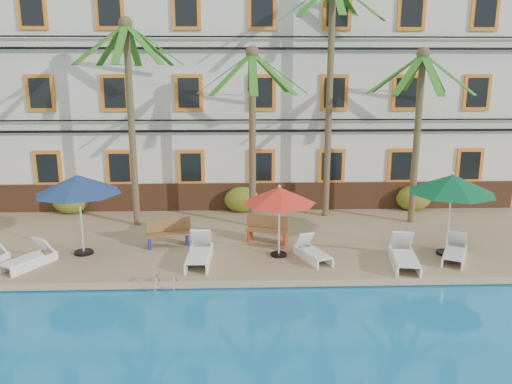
{
  "coord_description": "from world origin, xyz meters",
  "views": [
    {
      "loc": [
        0.54,
        -13.93,
        6.11
      ],
      "look_at": [
        1.12,
        3.0,
        2.0
      ],
      "focal_mm": 35.0,
      "sensor_mm": 36.0,
      "label": 1
    }
  ],
  "objects_px": {
    "lounger_d": "(312,252)",
    "umbrella_green": "(452,184)",
    "umbrella_red": "(279,196)",
    "bench_left": "(168,232)",
    "lounger_f": "(455,252)",
    "lounger_b": "(29,258)",
    "lounger_e": "(404,256)",
    "palm_c": "(252,112)",
    "pool_ladder": "(166,288)",
    "palm_b": "(130,95)",
    "umbrella_blue": "(78,185)",
    "palm_e": "(419,111)",
    "palm_d": "(330,69)",
    "bench_right": "(268,229)",
    "lounger_c": "(199,253)"
  },
  "relations": [
    {
      "from": "lounger_d",
      "to": "umbrella_green",
      "type": "bearing_deg",
      "value": 3.93
    },
    {
      "from": "umbrella_red",
      "to": "bench_left",
      "type": "height_order",
      "value": "umbrella_red"
    },
    {
      "from": "lounger_f",
      "to": "umbrella_green",
      "type": "bearing_deg",
      "value": 98.21
    },
    {
      "from": "lounger_d",
      "to": "bench_left",
      "type": "relative_size",
      "value": 1.1
    },
    {
      "from": "lounger_b",
      "to": "lounger_e",
      "type": "height_order",
      "value": "lounger_e"
    },
    {
      "from": "palm_c",
      "to": "lounger_f",
      "type": "relative_size",
      "value": 3.68
    },
    {
      "from": "lounger_b",
      "to": "pool_ladder",
      "type": "xyz_separation_m",
      "value": [
        4.42,
        -1.71,
        -0.26
      ]
    },
    {
      "from": "palm_b",
      "to": "umbrella_blue",
      "type": "bearing_deg",
      "value": -109.39
    },
    {
      "from": "palm_b",
      "to": "umbrella_red",
      "type": "distance_m",
      "value": 7.06
    },
    {
      "from": "lounger_e",
      "to": "palm_b",
      "type": "bearing_deg",
      "value": 153.34
    },
    {
      "from": "palm_e",
      "to": "bench_left",
      "type": "bearing_deg",
      "value": -165.29
    },
    {
      "from": "palm_c",
      "to": "lounger_e",
      "type": "bearing_deg",
      "value": -43.21
    },
    {
      "from": "palm_b",
      "to": "lounger_d",
      "type": "relative_size",
      "value": 4.49
    },
    {
      "from": "palm_c",
      "to": "pool_ladder",
      "type": "xyz_separation_m",
      "value": [
        -2.56,
        -5.69,
        -4.4
      ]
    },
    {
      "from": "umbrella_green",
      "to": "umbrella_blue",
      "type": "bearing_deg",
      "value": 177.82
    },
    {
      "from": "palm_b",
      "to": "palm_c",
      "type": "distance_m",
      "value": 4.58
    },
    {
      "from": "umbrella_green",
      "to": "lounger_d",
      "type": "xyz_separation_m",
      "value": [
        -4.47,
        -0.31,
        -2.1
      ]
    },
    {
      "from": "palm_b",
      "to": "palm_d",
      "type": "bearing_deg",
      "value": 7.44
    },
    {
      "from": "umbrella_blue",
      "to": "pool_ladder",
      "type": "height_order",
      "value": "umbrella_blue"
    },
    {
      "from": "pool_ladder",
      "to": "bench_right",
      "type": "bearing_deg",
      "value": 51.01
    },
    {
      "from": "palm_d",
      "to": "palm_b",
      "type": "bearing_deg",
      "value": -172.56
    },
    {
      "from": "lounger_e",
      "to": "lounger_b",
      "type": "bearing_deg",
      "value": 178.44
    },
    {
      "from": "umbrella_red",
      "to": "lounger_b",
      "type": "distance_m",
      "value": 7.97
    },
    {
      "from": "lounger_d",
      "to": "pool_ladder",
      "type": "relative_size",
      "value": 2.33
    },
    {
      "from": "lounger_f",
      "to": "bench_right",
      "type": "bearing_deg",
      "value": 161.42
    },
    {
      "from": "palm_c",
      "to": "palm_d",
      "type": "distance_m",
      "value": 3.67
    },
    {
      "from": "bench_left",
      "to": "palm_b",
      "type": "bearing_deg",
      "value": 122.18
    },
    {
      "from": "umbrella_blue",
      "to": "lounger_c",
      "type": "distance_m",
      "value": 4.47
    },
    {
      "from": "umbrella_green",
      "to": "bench_left",
      "type": "relative_size",
      "value": 1.76
    },
    {
      "from": "palm_d",
      "to": "palm_e",
      "type": "height_order",
      "value": "palm_d"
    },
    {
      "from": "lounger_b",
      "to": "bench_right",
      "type": "bearing_deg",
      "value": 15.42
    },
    {
      "from": "lounger_d",
      "to": "palm_d",
      "type": "bearing_deg",
      "value": 75.53
    },
    {
      "from": "palm_d",
      "to": "bench_right",
      "type": "bearing_deg",
      "value": -129.0
    },
    {
      "from": "umbrella_red",
      "to": "bench_left",
      "type": "bearing_deg",
      "value": 163.2
    },
    {
      "from": "lounger_e",
      "to": "pool_ladder",
      "type": "xyz_separation_m",
      "value": [
        -7.13,
        -1.4,
        -0.31
      ]
    },
    {
      "from": "palm_b",
      "to": "lounger_f",
      "type": "bearing_deg",
      "value": -20.91
    },
    {
      "from": "palm_b",
      "to": "palm_d",
      "type": "height_order",
      "value": "palm_d"
    },
    {
      "from": "umbrella_red",
      "to": "lounger_c",
      "type": "xyz_separation_m",
      "value": [
        -2.54,
        -0.5,
        -1.72
      ]
    },
    {
      "from": "bench_left",
      "to": "pool_ladder",
      "type": "distance_m",
      "value": 3.55
    },
    {
      "from": "umbrella_green",
      "to": "lounger_f",
      "type": "height_order",
      "value": "umbrella_green"
    },
    {
      "from": "umbrella_blue",
      "to": "bench_left",
      "type": "relative_size",
      "value": 1.74
    },
    {
      "from": "umbrella_blue",
      "to": "lounger_f",
      "type": "height_order",
      "value": "umbrella_blue"
    },
    {
      "from": "umbrella_blue",
      "to": "lounger_f",
      "type": "xyz_separation_m",
      "value": [
        12.0,
        -0.96,
        -2.07
      ]
    },
    {
      "from": "pool_ladder",
      "to": "lounger_b",
      "type": "bearing_deg",
      "value": 158.85
    },
    {
      "from": "palm_d",
      "to": "umbrella_green",
      "type": "distance_m",
      "value": 6.68
    },
    {
      "from": "palm_c",
      "to": "umbrella_green",
      "type": "bearing_deg",
      "value": -28.26
    },
    {
      "from": "umbrella_blue",
      "to": "palm_e",
      "type": "bearing_deg",
      "value": 14.81
    },
    {
      "from": "umbrella_green",
      "to": "lounger_e",
      "type": "bearing_deg",
      "value": -151.65
    },
    {
      "from": "palm_d",
      "to": "lounger_c",
      "type": "distance_m",
      "value": 9.01
    },
    {
      "from": "lounger_d",
      "to": "bench_right",
      "type": "xyz_separation_m",
      "value": [
        -1.3,
        1.77,
        0.22
      ]
    }
  ]
}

